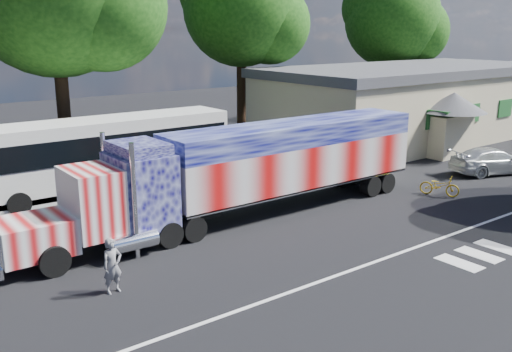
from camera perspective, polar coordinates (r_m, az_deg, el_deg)
ground at (r=21.72m, az=4.82°, el=-6.45°), size 100.00×100.00×0.00m
lane_markings at (r=20.56m, az=15.55°, el=-8.19°), size 30.00×2.67×0.01m
semi_truck at (r=23.78m, az=-0.46°, el=0.78°), size 19.17×3.03×4.09m
coach_bus at (r=28.57m, az=-14.63°, el=2.14°), size 12.33×2.87×3.59m
hall_building at (r=42.70m, az=15.21°, el=7.11°), size 22.40×12.80×5.20m
parked_car at (r=33.95m, az=22.58°, el=1.41°), size 5.23×3.51×1.41m
woman at (r=17.82m, az=-14.17°, el=-8.71°), size 0.68×0.49×1.72m
bicycle at (r=28.57m, az=17.88°, el=-0.94°), size 1.38×1.93×0.97m
tree_far_ne at (r=53.62m, az=13.65°, el=14.89°), size 8.82×8.40×12.72m
tree_ne_a at (r=41.39m, az=-1.30°, el=16.33°), size 8.48×8.08×13.17m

